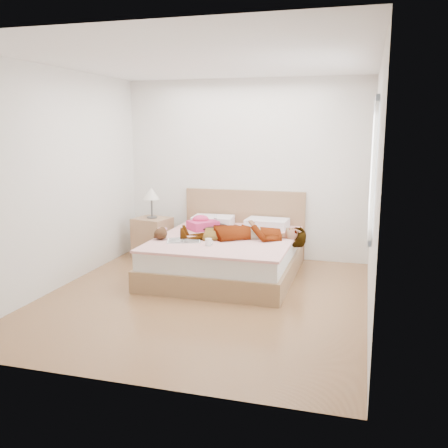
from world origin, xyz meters
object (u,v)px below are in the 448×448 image
Objects in this scene: towel at (202,224)px; magazine at (184,240)px; woman at (244,229)px; plush_toy at (161,233)px; nightstand at (153,234)px; coffee_mug at (209,242)px; bed at (228,253)px; phone at (216,217)px.

towel reaches higher than magazine.
magazine is at bearing -75.60° from woman.
plush_toy is 0.26× the size of nightstand.
coffee_mug is at bearing -41.87° from nightstand.
bed is 0.93m from plush_toy.
towel is 1.74× the size of plush_toy.
nightstand reaches higher than bed.
towel is 0.46× the size of nightstand.
plush_toy is at bearing -113.81° from towel.
bed reaches higher than phone.
towel is at bearing -133.70° from woman.
bed is 0.69m from magazine.
phone is at bearing 101.80° from coffee_mug.
woman is at bearing 29.80° from magazine.
coffee_mug reaches higher than magazine.
towel is 0.90m from nightstand.
woman is at bearing -54.06° from phone.
towel reaches higher than coffee_mug.
bed reaches higher than magazine.
woman is 0.78m from towel.
magazine is 4.07× the size of coffee_mug.
nightstand is (-0.85, 0.95, -0.17)m from magazine.
magazine is at bearing 158.81° from coffee_mug.
coffee_mug is (-0.07, -0.61, 0.28)m from bed.
coffee_mug is at bearing -67.24° from towel.
phone is 0.05× the size of bed.
phone is at bearing 56.33° from plush_toy.
nightstand is (-1.23, 1.10, -0.21)m from coffee_mug.
plush_toy is (-0.70, 0.18, 0.03)m from coffee_mug.
plush_toy is (-0.32, 0.04, 0.07)m from magazine.
woman is at bearing -18.57° from bed.
plush_toy is 1.09m from nightstand.
magazine is (-0.44, -0.47, 0.24)m from bed.
plush_toy reaches higher than magazine.
woman is 5.89× the size of plush_toy.
plush_toy reaches higher than coffee_mug.
towel is 0.98m from coffee_mug.
nightstand is at bearing 159.42° from bed.
bed is 1.99× the size of nightstand.
phone is 0.82× the size of coffee_mug.
plush_toy is (-0.32, -0.72, -0.00)m from towel.
bed reaches higher than woman.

